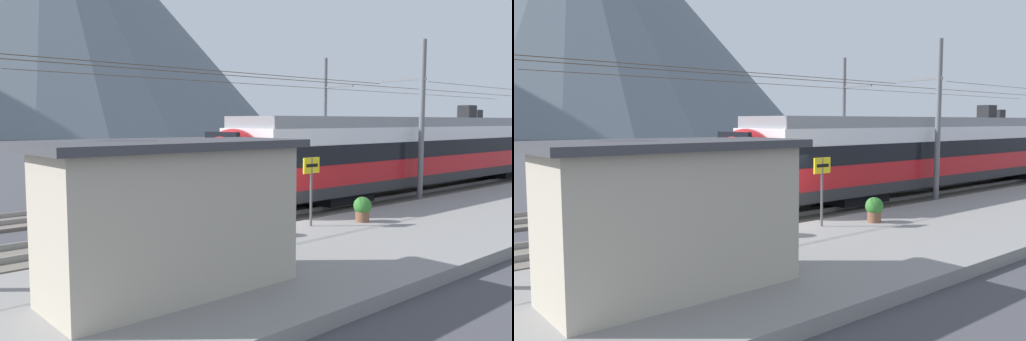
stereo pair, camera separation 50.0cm
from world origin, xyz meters
TOP-DOWN VIEW (x-y plane):
  - ground_plane at (0.00, 0.00)m, footprint 400.00×400.00m
  - platform_slab at (0.00, -3.87)m, footprint 120.00×6.27m
  - track_near at (0.00, 1.66)m, footprint 120.00×3.00m
  - track_far at (0.00, 6.89)m, footprint 120.00×3.00m
  - train_near_platform at (12.20, 1.66)m, footprint 26.64×3.04m
  - train_far_track at (23.96, 6.89)m, footprint 26.63×3.03m
  - catenary_mast_mid at (8.62, -0.18)m, footprint 38.42×2.29m
  - catenary_mast_far_side at (12.75, 8.75)m, footprint 38.42×2.30m
  - platform_sign at (0.23, -1.57)m, footprint 0.70×0.08m
  - passenger_walking at (-5.76, -3.17)m, footprint 0.53×0.22m
  - handbag_beside_passenger at (-4.82, -3.42)m, footprint 0.32×0.18m
  - potted_plant_platform_edge at (-1.88, -1.58)m, footprint 0.66×0.66m
  - potted_plant_by_shelter at (2.06, -2.20)m, footprint 0.60×0.60m
  - platform_shelter at (-6.56, -4.23)m, footprint 5.28×2.26m
  - mountain_central_peak at (51.23, 161.05)m, footprint 145.97×145.97m

SIDE VIEW (x-z plane):
  - ground_plane at x=0.00m, z-range 0.00..0.00m
  - track_near at x=0.00m, z-range -0.07..0.21m
  - track_far at x=0.00m, z-range -0.07..0.21m
  - platform_slab at x=0.00m, z-range 0.00..0.32m
  - handbag_beside_passenger at x=-4.82m, z-range 0.26..0.63m
  - potted_plant_platform_edge at x=-1.88m, z-range 0.36..1.21m
  - potted_plant_by_shelter at x=2.06m, z-range 0.37..1.21m
  - passenger_walking at x=-5.76m, z-range 0.42..2.11m
  - platform_shelter at x=-6.56m, z-range 0.34..3.31m
  - platform_sign at x=0.23m, z-range 0.84..3.03m
  - train_far_track at x=23.96m, z-range 0.09..4.36m
  - train_near_platform at x=12.20m, z-range 0.09..4.36m
  - catenary_mast_mid at x=8.62m, z-range 0.18..7.36m
  - catenary_mast_far_side at x=12.75m, z-range 0.17..7.70m
  - mountain_central_peak at x=51.23m, z-range 0.00..83.59m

